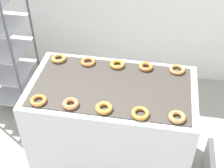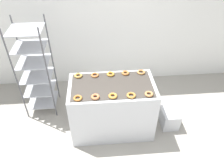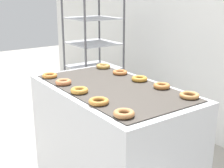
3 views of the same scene
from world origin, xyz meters
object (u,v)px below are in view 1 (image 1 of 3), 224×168
at_px(donut_far_leftmost, 59,58).
at_px(donut_far_right, 146,67).
at_px(donut_far_center, 118,64).
at_px(donut_near_rightmost, 177,117).
at_px(donut_far_rightmost, 177,70).
at_px(donut_near_center, 104,108).
at_px(glaze_bin, 222,166).
at_px(fryer_machine, 112,126).
at_px(donut_near_leftmost, 38,100).
at_px(donut_near_left, 71,104).
at_px(donut_near_right, 140,113).
at_px(donut_far_left, 88,62).

bearing_deg(donut_far_leftmost, donut_far_right, 0.78).
relative_size(donut_far_leftmost, donut_far_center, 1.03).
distance_m(donut_near_rightmost, donut_far_rightmost, 0.57).
xyz_separation_m(donut_near_center, donut_far_center, (0.02, 0.55, -0.00)).
relative_size(donut_far_leftmost, donut_far_rightmost, 0.99).
relative_size(glaze_bin, donut_near_rightmost, 2.90).
distance_m(fryer_machine, glaze_bin, 1.08).
relative_size(glaze_bin, donut_near_leftmost, 2.88).
bearing_deg(glaze_bin, donut_near_left, -169.07).
xyz_separation_m(glaze_bin, donut_near_rightmost, (-0.51, -0.25, 0.81)).
bearing_deg(donut_near_rightmost, donut_near_right, -178.73).
xyz_separation_m(donut_near_rightmost, donut_far_left, (-0.78, 0.55, -0.00)).
relative_size(donut_far_left, donut_far_center, 1.00).
height_order(fryer_machine, donut_near_right, donut_near_right).
xyz_separation_m(donut_near_left, donut_far_rightmost, (0.78, 0.56, -0.00)).
height_order(fryer_machine, donut_near_rightmost, donut_near_rightmost).
relative_size(donut_near_center, donut_far_leftmost, 0.96).
height_order(fryer_machine, donut_near_left, donut_near_left).
bearing_deg(donut_far_left, donut_far_center, 0.82).
bearing_deg(donut_near_leftmost, donut_far_rightmost, 28.89).
xyz_separation_m(glaze_bin, donut_near_center, (-1.04, -0.25, 0.81)).
bearing_deg(donut_near_left, glaze_bin, 10.93).
bearing_deg(donut_near_rightmost, donut_far_left, 144.86).
distance_m(donut_near_leftmost, donut_far_leftmost, 0.55).
distance_m(donut_near_rightmost, donut_far_right, 0.62).
bearing_deg(donut_near_center, glaze_bin, 13.53).
xyz_separation_m(donut_near_left, donut_far_center, (0.27, 0.55, -0.00)).
xyz_separation_m(glaze_bin, donut_far_left, (-1.29, 0.29, 0.81)).
height_order(donut_near_left, donut_near_center, same).
bearing_deg(donut_far_left, donut_near_right, -47.01).
bearing_deg(donut_far_right, glaze_bin, -21.38).
height_order(donut_far_leftmost, donut_far_left, donut_far_leftmost).
height_order(donut_near_left, donut_near_rightmost, donut_near_left).
relative_size(donut_near_rightmost, donut_far_rightmost, 0.94).
bearing_deg(donut_far_center, glaze_bin, -16.16).
distance_m(donut_near_center, donut_near_rightmost, 0.53).
xyz_separation_m(donut_near_center, donut_near_rightmost, (0.53, -0.00, -0.00)).
distance_m(fryer_machine, donut_near_right, 0.62).
xyz_separation_m(donut_near_leftmost, donut_far_right, (0.76, 0.56, 0.00)).
relative_size(donut_near_left, donut_far_left, 0.97).
bearing_deg(donut_far_center, donut_near_leftmost, -133.27).
bearing_deg(fryer_machine, donut_near_rightmost, -28.31).
bearing_deg(donut_far_right, donut_near_leftmost, -143.65).
height_order(donut_near_center, donut_far_center, same).
bearing_deg(donut_near_right, donut_far_leftmost, 144.65).
bearing_deg(donut_far_left, donut_far_leftmost, 179.45).
bearing_deg(donut_far_leftmost, donut_far_rightmost, 0.89).
distance_m(donut_far_leftmost, donut_far_rightmost, 1.04).
bearing_deg(donut_near_leftmost, donut_near_right, -0.40).
xyz_separation_m(donut_near_center, donut_near_right, (0.27, -0.01, -0.00)).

